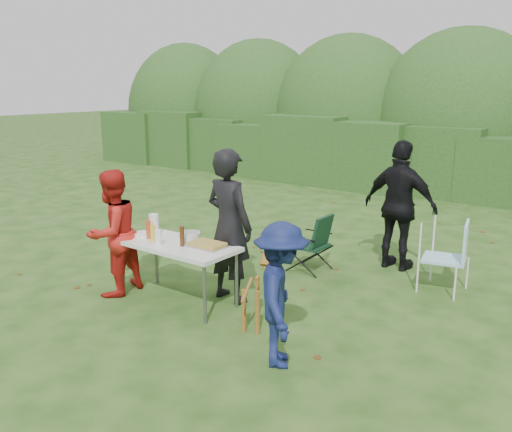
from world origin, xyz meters
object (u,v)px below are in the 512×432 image
Objects in this scene: folding_table at (177,247)px; mustard_bottle at (153,234)px; camping_chair at (310,242)px; person_black_puffy at (400,206)px; person_red_jacket at (113,233)px; lawn_chair at (444,256)px; dog at (257,289)px; paper_towel_roll at (154,224)px; person_cook at (229,226)px; child at (281,295)px; ketchup_bottle at (149,230)px; beer_bottle at (182,236)px.

mustard_bottle is (-0.28, -0.13, 0.15)m from folding_table.
person_black_puffy is at bearing -139.10° from camping_chair.
person_red_jacket is 0.58m from mustard_bottle.
mustard_bottle is at bearing 28.93° from lawn_chair.
folding_table is at bearing 74.69° from dog.
paper_towel_roll is (0.32, 0.40, 0.08)m from person_red_jacket.
person_black_puffy is at bearing -111.05° from person_cook.
camping_chair is 2.31m from mustard_bottle.
folding_table is 1.91m from child.
paper_towel_roll is at bearing 23.62° from lawn_chair.
dog is 0.93× the size of lawn_chair.
ketchup_bottle is (-2.08, -2.82, -0.07)m from person_black_puffy.
person_cook is 9.33× the size of mustard_bottle.
person_red_jacket is 0.86× the size of person_black_puffy.
dog is 1.13m from beer_bottle.
person_black_puffy is 7.67× the size of beer_bottle.
person_cook is 8.48× the size of ketchup_bottle.
folding_table is 2.06m from camping_chair.
folding_table is 0.56m from paper_towel_roll.
person_red_jacket is 2.69m from child.
person_red_jacket is at bearing -164.41° from mustard_bottle.
folding_table is at bearing 103.01° from person_red_jacket.
folding_table is 1.09× the size of child.
lawn_chair is 3.31m from beer_bottle.
beer_bottle is (0.96, 0.24, 0.07)m from person_red_jacket.
person_cook is 2.23× the size of camping_chair.
child is at bearing 115.09° from camping_chair.
dog is at bearing 157.51° from person_cook.
child is (1.39, -0.94, -0.24)m from person_cook.
dog is (-0.68, 0.55, -0.28)m from child.
person_black_puffy is at bearing 59.06° from folding_table.
person_red_jacket is 0.51m from paper_towel_roll.
dog is 1.51m from mustard_bottle.
camping_chair is 3.22× the size of paper_towel_roll.
lawn_chair is (0.62, 2.78, -0.22)m from child.
child reaches higher than paper_towel_roll.
folding_table is at bearing 40.78° from child.
mustard_bottle is at bearing -155.30° from folding_table.
folding_table is at bearing 63.26° from person_black_puffy.
ketchup_bottle is (-0.88, -0.49, -0.08)m from person_cook.
person_black_puffy is at bearing -30.49° from child.
beer_bottle is (0.41, 0.08, 0.02)m from mustard_bottle.
person_black_puffy is at bearing 61.49° from beer_bottle.
beer_bottle is at bearing 61.93° from person_cook.
camping_chair is at bearing 73.99° from beer_bottle.
child reaches higher than lawn_chair.
child reaches higher than folding_table.
lawn_chair is 3.66m from mustard_bottle.
mustard_bottle is (-2.12, 0.38, 0.15)m from child.
camping_chair reaches higher than folding_table.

